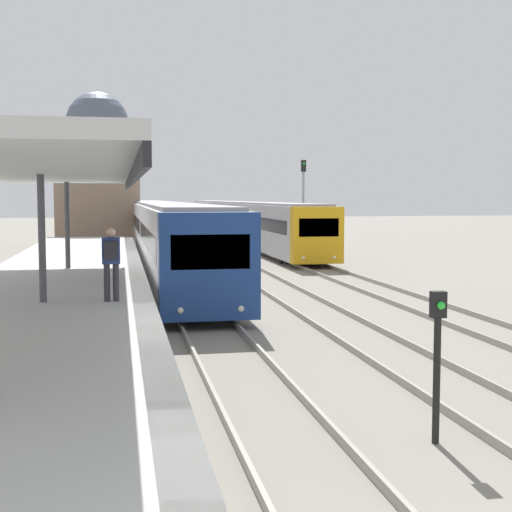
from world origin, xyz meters
TOP-DOWN VIEW (x-y plane):
  - platform_canopy at (-3.89, 12.91)m, footprint 4.00×19.76m
  - person_on_platform at (-2.43, 12.71)m, footprint 0.40×0.40m
  - train_near at (0.00, 37.85)m, footprint 2.58×47.41m
  - train_far at (6.92, 51.61)m, footprint 2.49×46.06m
  - signal_post_near at (2.01, 5.42)m, footprint 0.20×0.21m
  - signal_mast_far at (8.64, 38.05)m, footprint 0.28×0.29m
  - distant_domed_building at (-3.62, 46.88)m, footprint 5.51×5.51m

SIDE VIEW (x-z plane):
  - signal_post_near at x=2.01m, z-range 0.24..2.35m
  - train_far at x=6.92m, z-range 0.17..3.24m
  - train_near at x=0.00m, z-range 0.17..3.30m
  - person_on_platform at x=-2.43m, z-range 1.20..2.86m
  - signal_mast_far at x=8.64m, z-range 0.68..6.30m
  - platform_canopy at x=-3.89m, z-range 2.45..5.50m
  - distant_domed_building at x=-3.62m, z-range -0.41..10.16m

